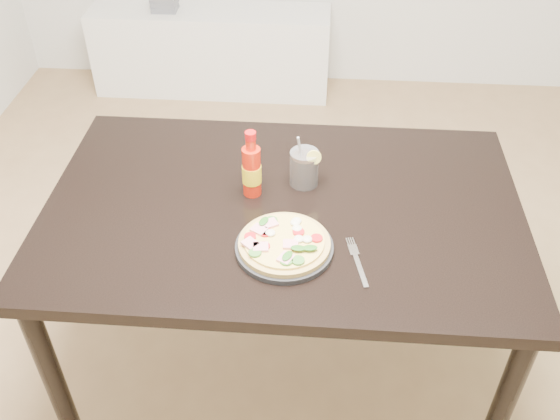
# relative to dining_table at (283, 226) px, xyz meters

# --- Properties ---
(floor) EXTENTS (4.50, 4.50, 0.00)m
(floor) POSITION_rel_dining_table_xyz_m (0.22, -0.03, -0.67)
(floor) COLOR #9E7A51
(floor) RESTS_ON ground
(dining_table) EXTENTS (1.40, 0.90, 0.75)m
(dining_table) POSITION_rel_dining_table_xyz_m (0.00, 0.00, 0.00)
(dining_table) COLOR black
(dining_table) RESTS_ON ground
(plate) EXTENTS (0.27, 0.27, 0.02)m
(plate) POSITION_rel_dining_table_xyz_m (0.02, -0.19, 0.09)
(plate) COLOR black
(plate) RESTS_ON dining_table
(pizza) EXTENTS (0.25, 0.25, 0.03)m
(pizza) POSITION_rel_dining_table_xyz_m (0.02, -0.19, 0.11)
(pizza) COLOR tan
(pizza) RESTS_ON plate
(hot_sauce_bottle) EXTENTS (0.06, 0.06, 0.22)m
(hot_sauce_bottle) POSITION_rel_dining_table_xyz_m (-0.10, 0.05, 0.17)
(hot_sauce_bottle) COLOR red
(hot_sauce_bottle) RESTS_ON dining_table
(cola_cup) EXTENTS (0.09, 0.09, 0.18)m
(cola_cup) POSITION_rel_dining_table_xyz_m (0.06, 0.11, 0.14)
(cola_cup) COLOR black
(cola_cup) RESTS_ON dining_table
(fork) EXTENTS (0.06, 0.19, 0.00)m
(fork) POSITION_rel_dining_table_xyz_m (0.21, -0.22, 0.09)
(fork) COLOR silver
(fork) RESTS_ON dining_table
(media_console) EXTENTS (1.40, 0.34, 0.50)m
(media_console) POSITION_rel_dining_table_xyz_m (-0.58, 2.04, -0.42)
(media_console) COLOR white
(media_console) RESTS_ON ground
(cd_stack) EXTENTS (0.14, 0.12, 0.08)m
(cd_stack) POSITION_rel_dining_table_xyz_m (-0.83, 2.02, -0.13)
(cd_stack) COLOR slate
(cd_stack) RESTS_ON media_console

